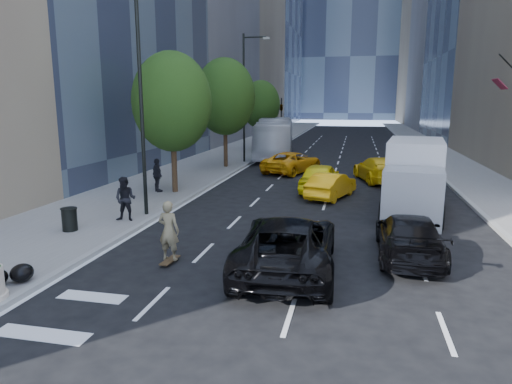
% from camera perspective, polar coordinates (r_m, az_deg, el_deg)
% --- Properties ---
extents(ground, '(160.00, 160.00, 0.00)m').
position_cam_1_polar(ground, '(15.05, 2.59, -8.25)').
color(ground, black).
rests_on(ground, ground).
extents(sidewalk_left, '(6.00, 120.00, 0.15)m').
position_cam_1_polar(sidewalk_left, '(45.70, -2.13, 5.11)').
color(sidewalk_left, slate).
rests_on(sidewalk_left, ground).
extents(sidewalk_right, '(4.00, 120.00, 0.15)m').
position_cam_1_polar(sidewalk_right, '(44.91, 22.12, 4.18)').
color(sidewalk_right, slate).
rests_on(sidewalk_right, ground).
extents(tower_right_far, '(20.00, 24.00, 50.00)m').
position_cam_1_polar(tower_right_far, '(115.42, 23.51, 20.43)').
color(tower_right_far, '#786653').
rests_on(tower_right_far, ground).
extents(lamp_near, '(2.13, 0.22, 10.00)m').
position_cam_1_polar(lamp_near, '(19.99, -13.82, 13.24)').
color(lamp_near, black).
rests_on(lamp_near, sidewalk_left).
extents(lamp_far, '(2.13, 0.22, 10.00)m').
position_cam_1_polar(lamp_far, '(37.02, -1.25, 12.55)').
color(lamp_far, black).
rests_on(lamp_far, sidewalk_left).
extents(tree_near, '(4.20, 4.20, 7.46)m').
position_cam_1_polar(tree_near, '(24.89, -10.45, 11.00)').
color(tree_near, black).
rests_on(tree_near, sidewalk_left).
extents(tree_mid, '(4.50, 4.50, 7.99)m').
position_cam_1_polar(tree_mid, '(34.34, -3.91, 11.79)').
color(tree_mid, black).
rests_on(tree_mid, sidewalk_left).
extents(tree_far, '(3.90, 3.90, 6.92)m').
position_cam_1_polar(tree_far, '(46.97, 0.61, 10.85)').
color(tree_far, black).
rests_on(tree_far, sidewalk_left).
extents(traffic_signal, '(2.48, 0.53, 5.20)m').
position_cam_1_polar(traffic_signal, '(54.69, 3.19, 10.50)').
color(traffic_signal, black).
rests_on(traffic_signal, sidewalk_left).
extents(skateboarder, '(0.73, 0.51, 1.90)m').
position_cam_1_polar(skateboarder, '(14.51, -10.83, -5.26)').
color(skateboarder, '#746949').
rests_on(skateboarder, ground).
extents(black_sedan_lincoln, '(3.05, 6.13, 1.67)m').
position_cam_1_polar(black_sedan_lincoln, '(13.77, 3.97, -6.48)').
color(black_sedan_lincoln, black).
rests_on(black_sedan_lincoln, ground).
extents(black_sedan_mercedes, '(2.05, 4.96, 1.44)m').
position_cam_1_polar(black_sedan_mercedes, '(15.70, 18.62, -5.26)').
color(black_sedan_mercedes, black).
rests_on(black_sedan_mercedes, ground).
extents(taxi_a, '(2.28, 4.91, 1.63)m').
position_cam_1_polar(taxi_a, '(25.90, 8.05, 1.84)').
color(taxi_a, yellow).
rests_on(taxi_a, ground).
extents(taxi_b, '(2.60, 4.31, 1.34)m').
position_cam_1_polar(taxi_b, '(24.29, 9.39, 0.83)').
color(taxi_b, '#FFAD0D').
rests_on(taxi_b, ground).
extents(taxi_c, '(4.25, 5.88, 1.49)m').
position_cam_1_polar(taxi_c, '(32.56, 4.54, 3.73)').
color(taxi_c, orange).
rests_on(taxi_c, ground).
extents(taxi_d, '(3.47, 5.78, 1.57)m').
position_cam_1_polar(taxi_d, '(29.82, 15.08, 2.75)').
color(taxi_d, yellow).
rests_on(taxi_d, ground).
extents(city_bus, '(4.54, 12.87, 3.51)m').
position_cam_1_polar(city_bus, '(41.44, 2.37, 6.80)').
color(city_bus, silver).
rests_on(city_bus, ground).
extents(box_truck, '(3.29, 7.03, 3.24)m').
position_cam_1_polar(box_truck, '(22.07, 19.15, 1.87)').
color(box_truck, beige).
rests_on(box_truck, ground).
extents(pedestrian_a, '(0.96, 0.78, 1.84)m').
position_cam_1_polar(pedestrian_a, '(19.50, -16.01, -0.85)').
color(pedestrian_a, black).
rests_on(pedestrian_a, sidewalk_left).
extents(pedestrian_b, '(1.08, 1.06, 1.83)m').
position_cam_1_polar(pedestrian_b, '(25.34, -12.22, 2.06)').
color(pedestrian_b, black).
rests_on(pedestrian_b, sidewalk_left).
extents(trash_can, '(0.57, 0.57, 0.85)m').
position_cam_1_polar(trash_can, '(18.85, -22.28, -3.23)').
color(trash_can, black).
rests_on(trash_can, sidewalk_left).
extents(garbage_bags, '(1.02, 0.98, 0.50)m').
position_cam_1_polar(garbage_bags, '(14.27, -28.18, -9.10)').
color(garbage_bags, black).
rests_on(garbage_bags, sidewalk_left).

